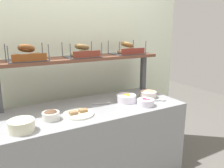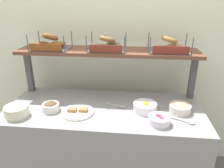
# 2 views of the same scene
# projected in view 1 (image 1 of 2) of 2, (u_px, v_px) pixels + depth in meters

# --- Properties ---
(back_wall) EXTENTS (2.84, 0.06, 2.40)m
(back_wall) POSITION_uv_depth(u_px,v_px,m) (72.00, 61.00, 2.45)
(back_wall) COLOR silver
(back_wall) RESTS_ON ground_plane
(deli_counter) EXTENTS (1.64, 0.70, 0.85)m
(deli_counter) POSITION_uv_depth(u_px,v_px,m) (95.00, 149.00, 2.18)
(deli_counter) COLOR gray
(deli_counter) RESTS_ON ground_plane
(shelf_riser_right) EXTENTS (0.05, 0.05, 0.40)m
(shelf_riser_right) POSITION_uv_depth(u_px,v_px,m) (143.00, 73.00, 2.62)
(shelf_riser_right) COLOR #4C4C51
(shelf_riser_right) RESTS_ON deli_counter
(upper_shelf) EXTENTS (1.60, 0.32, 0.03)m
(upper_shelf) POSITION_uv_depth(u_px,v_px,m) (81.00, 58.00, 2.20)
(upper_shelf) COLOR brown
(upper_shelf) RESTS_ON shelf_riser_left
(bowl_lox_spread) EXTENTS (0.17, 0.17, 0.08)m
(bowl_lox_spread) POSITION_uv_depth(u_px,v_px,m) (148.00, 94.00, 2.35)
(bowl_lox_spread) COLOR silver
(bowl_lox_spread) RESTS_ON deli_counter
(bowl_potato_salad) EXTENTS (0.18, 0.18, 0.11)m
(bowl_potato_salad) POSITION_uv_depth(u_px,v_px,m) (21.00, 124.00, 1.57)
(bowl_potato_salad) COLOR beige
(bowl_potato_salad) RESTS_ON deli_counter
(bowl_fruit_salad) EXTENTS (0.19, 0.19, 0.09)m
(bowl_fruit_salad) POSITION_uv_depth(u_px,v_px,m) (126.00, 98.00, 2.21)
(bowl_fruit_salad) COLOR white
(bowl_fruit_salad) RESTS_ON deli_counter
(bowl_beet_salad) EXTENTS (0.16, 0.16, 0.07)m
(bowl_beet_salad) POSITION_uv_depth(u_px,v_px,m) (146.00, 102.00, 2.10)
(bowl_beet_salad) COLOR white
(bowl_beet_salad) RESTS_ON deli_counter
(bowl_chocolate_spread) EXTENTS (0.14, 0.14, 0.08)m
(bowl_chocolate_spread) POSITION_uv_depth(u_px,v_px,m) (51.00, 115.00, 1.78)
(bowl_chocolate_spread) COLOR white
(bowl_chocolate_spread) RESTS_ON deli_counter
(serving_plate_white) EXTENTS (0.25, 0.25, 0.04)m
(serving_plate_white) POSITION_uv_depth(u_px,v_px,m) (79.00, 114.00, 1.88)
(serving_plate_white) COLOR white
(serving_plate_white) RESTS_ON deli_counter
(serving_spoon_near_plate) EXTENTS (0.18, 0.07, 0.01)m
(serving_spoon_near_plate) POSITION_uv_depth(u_px,v_px,m) (104.00, 103.00, 2.15)
(serving_spoon_near_plate) COLOR #B7B7BC
(serving_spoon_near_plate) RESTS_ON deli_counter
(serving_spoon_by_edge) EXTENTS (0.17, 0.09, 0.01)m
(serving_spoon_by_edge) POSITION_uv_depth(u_px,v_px,m) (160.00, 100.00, 2.24)
(serving_spoon_by_edge) COLOR #B7B7BC
(serving_spoon_by_edge) RESTS_ON deli_counter
(bagel_basket_cinnamon_raisin) EXTENTS (0.32, 0.26, 0.15)m
(bagel_basket_cinnamon_raisin) POSITION_uv_depth(u_px,v_px,m) (27.00, 55.00, 1.92)
(bagel_basket_cinnamon_raisin) COLOR #4C4C51
(bagel_basket_cinnamon_raisin) RESTS_ON upper_shelf
(bagel_basket_poppy) EXTENTS (0.32, 0.26, 0.14)m
(bagel_basket_poppy) POSITION_uv_depth(u_px,v_px,m) (82.00, 52.00, 2.17)
(bagel_basket_poppy) COLOR #4C4C51
(bagel_basket_poppy) RESTS_ON upper_shelf
(bagel_basket_everything) EXTENTS (0.34, 0.26, 0.14)m
(bagel_basket_everything) POSITION_uv_depth(u_px,v_px,m) (127.00, 50.00, 2.43)
(bagel_basket_everything) COLOR #4C4C51
(bagel_basket_everything) RESTS_ON upper_shelf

